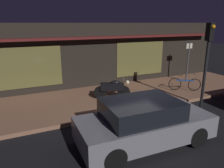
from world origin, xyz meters
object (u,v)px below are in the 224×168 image
object	(u,v)px
sign_post	(188,59)
traffic_light_pole	(208,51)
parked_car_near	(144,122)
bicycle_parked	(185,84)
motorcycle	(113,88)

from	to	relation	value
sign_post	traffic_light_pole	bearing A→B (deg)	-124.14
sign_post	parked_car_near	distance (m)	7.63
traffic_light_pole	parked_car_near	distance (m)	4.44
bicycle_parked	sign_post	xyz separation A→B (m)	(1.39, 1.34, 1.00)
motorcycle	parked_car_near	bearing A→B (deg)	-100.88
bicycle_parked	traffic_light_pole	world-z (taller)	traffic_light_pole
bicycle_parked	sign_post	size ratio (longest dim) A/B	0.60
sign_post	parked_car_near	world-z (taller)	sign_post
bicycle_parked	traffic_light_pole	xyz separation A→B (m)	(-0.81, -1.91, 1.97)
sign_post	bicycle_parked	bearing A→B (deg)	-136.17
motorcycle	traffic_light_pole	xyz separation A→B (m)	(3.13, -2.39, 1.83)
parked_car_near	motorcycle	bearing A→B (deg)	79.12
motorcycle	parked_car_near	distance (m)	3.79
motorcycle	sign_post	distance (m)	5.48
motorcycle	traffic_light_pole	bearing A→B (deg)	-37.29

